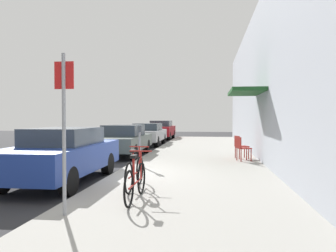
% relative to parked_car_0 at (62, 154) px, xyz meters
% --- Properties ---
extents(ground_plane, '(60.00, 60.00, 0.00)m').
position_rel_parked_car_0_xyz_m(ground_plane, '(1.10, 1.03, -0.74)').
color(ground_plane, '#2D2D30').
extents(sidewalk_slab, '(4.50, 32.00, 0.12)m').
position_rel_parked_car_0_xyz_m(sidewalk_slab, '(3.35, 3.03, -0.68)').
color(sidewalk_slab, '#9E9B93').
rests_on(sidewalk_slab, ground_plane).
extents(building_facade, '(1.40, 32.00, 6.06)m').
position_rel_parked_car_0_xyz_m(building_facade, '(5.75, 3.03, 2.29)').
color(building_facade, '#999EA8').
rests_on(building_facade, ground_plane).
extents(parked_car_0, '(1.80, 4.40, 1.42)m').
position_rel_parked_car_0_xyz_m(parked_car_0, '(0.00, 0.00, 0.00)').
color(parked_car_0, navy).
rests_on(parked_car_0, ground_plane).
extents(parked_car_1, '(1.80, 4.40, 1.36)m').
position_rel_parked_car_0_xyz_m(parked_car_1, '(0.00, 6.05, -0.03)').
color(parked_car_1, '#47514C').
rests_on(parked_car_1, ground_plane).
extents(parked_car_2, '(1.80, 4.40, 1.33)m').
position_rel_parked_car_0_xyz_m(parked_car_2, '(0.00, 11.71, -0.04)').
color(parked_car_2, '#B7B7BC').
rests_on(parked_car_2, ground_plane).
extents(parked_car_3, '(1.80, 4.40, 1.45)m').
position_rel_parked_car_0_xyz_m(parked_car_3, '(0.00, 17.32, 0.01)').
color(parked_car_3, maroon).
rests_on(parked_car_3, ground_plane).
extents(parking_meter, '(0.12, 0.10, 1.32)m').
position_rel_parked_car_0_xyz_m(parking_meter, '(1.55, 2.34, 0.14)').
color(parking_meter, slate).
rests_on(parking_meter, sidewalk_slab).
extents(street_sign, '(0.32, 0.06, 2.60)m').
position_rel_parked_car_0_xyz_m(street_sign, '(1.50, -3.12, 0.90)').
color(street_sign, gray).
rests_on(street_sign, sidewalk_slab).
extents(bicycle_0, '(0.46, 1.71, 0.90)m').
position_rel_parked_car_0_xyz_m(bicycle_0, '(2.42, -2.04, -0.26)').
color(bicycle_0, black).
rests_on(bicycle_0, sidewalk_slab).
extents(bicycle_1, '(0.46, 1.71, 0.90)m').
position_rel_parked_car_0_xyz_m(bicycle_1, '(2.17, -1.05, -0.26)').
color(bicycle_1, black).
rests_on(bicycle_1, sidewalk_slab).
extents(cafe_chair_0, '(0.55, 0.55, 0.87)m').
position_rel_parked_car_0_xyz_m(cafe_chair_0, '(4.96, 4.00, -0.12)').
color(cafe_chair_0, maroon).
rests_on(cafe_chair_0, sidewalk_slab).
extents(cafe_chair_1, '(0.56, 0.56, 0.87)m').
position_rel_parked_car_0_xyz_m(cafe_chair_1, '(4.96, 4.76, -0.12)').
color(cafe_chair_1, maroon).
rests_on(cafe_chair_1, sidewalk_slab).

